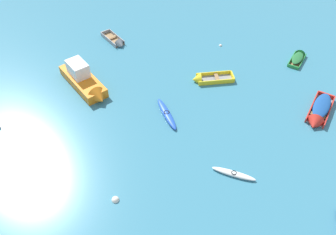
{
  "coord_description": "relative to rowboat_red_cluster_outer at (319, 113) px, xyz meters",
  "views": [
    {
      "loc": [
        0.49,
        1.79,
        18.14
      ],
      "look_at": [
        0.0,
        19.75,
        0.15
      ],
      "focal_mm": 36.34,
      "sensor_mm": 36.0,
      "label": 1
    }
  ],
  "objects": [
    {
      "name": "mooring_buoy_between_boats_left",
      "position": [
        -6.56,
        9.42,
        -0.34
      ],
      "size": [
        0.3,
        0.3,
        0.3
      ],
      "primitive_type": "sphere",
      "color": "silver",
      "rests_on": "ground_plane"
    },
    {
      "name": "motor_launch_orange_near_camera",
      "position": [
        -18.22,
        2.92,
        0.29
      ],
      "size": [
        4.95,
        5.54,
        2.26
      ],
      "color": "orange",
      "rests_on": "ground_plane"
    },
    {
      "name": "mooring_buoy_trailing",
      "position": [
        -14.32,
        -7.62,
        -0.34
      ],
      "size": [
        0.47,
        0.47,
        0.47
      ],
      "primitive_type": "sphere",
      "color": "silver",
      "rests_on": "ground_plane"
    },
    {
      "name": "rowboat_green_far_left",
      "position": [
        0.36,
        7.51,
        -0.12
      ],
      "size": [
        2.22,
        2.92,
        0.93
      ],
      "color": "#99754C",
      "rests_on": "ground_plane"
    },
    {
      "name": "kayak_blue_near_left",
      "position": [
        -11.43,
        -0.19,
        -0.17
      ],
      "size": [
        1.92,
        3.51,
        0.34
      ],
      "color": "blue",
      "rests_on": "ground_plane"
    },
    {
      "name": "rowboat_yellow_outer_right",
      "position": [
        -8.35,
        4.04,
        -0.15
      ],
      "size": [
        3.64,
        1.68,
        1.09
      ],
      "color": "gray",
      "rests_on": "ground_plane"
    },
    {
      "name": "kayak_white_cluster_inner",
      "position": [
        -6.95,
        -5.57,
        -0.21
      ],
      "size": [
        2.86,
        1.35,
        0.27
      ],
      "color": "white",
      "rests_on": "ground_plane"
    },
    {
      "name": "rowboat_red_cluster_outer",
      "position": [
        0.0,
        0.0,
        0.0
      ],
      "size": [
        3.17,
        4.28,
        1.24
      ],
      "color": "gray",
      "rests_on": "ground_plane"
    },
    {
      "name": "rowboat_grey_midfield_right",
      "position": [
        -16.52,
        9.5,
        -0.16
      ],
      "size": [
        2.79,
        3.13,
        0.94
      ],
      "color": "#99754C",
      "rests_on": "ground_plane"
    }
  ]
}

